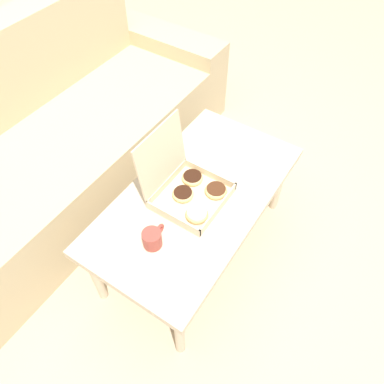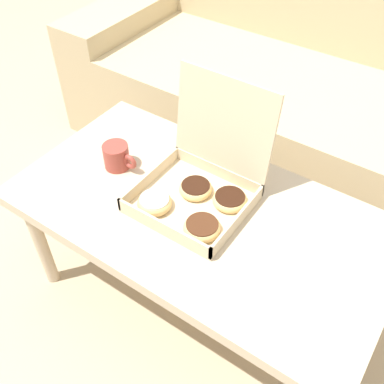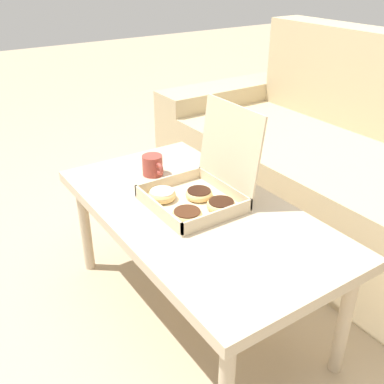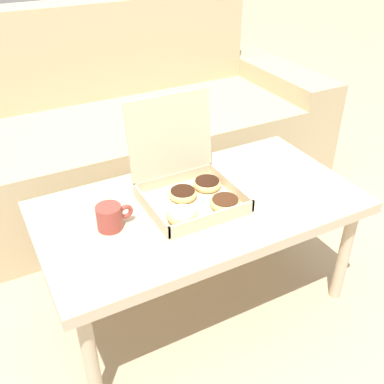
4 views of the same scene
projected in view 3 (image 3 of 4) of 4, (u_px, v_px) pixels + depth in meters
ground_plane at (218, 300)px, 1.83m from camera, size 12.00×12.00×0.00m
couch at (362, 181)px, 2.09m from camera, size 2.23×0.84×0.93m
coffee_table at (196, 220)px, 1.58m from camera, size 1.11×0.59×0.47m
pastry_box at (199, 190)px, 1.56m from camera, size 0.31×0.32×0.33m
coffee_mug at (153, 165)px, 1.77m from camera, size 0.12×0.08×0.08m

